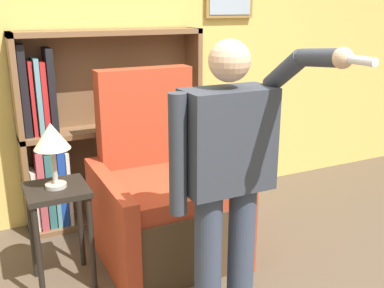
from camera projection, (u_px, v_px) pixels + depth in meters
wall_back at (114, 50)px, 3.70m from camera, size 8.00×0.11×2.80m
bookcase at (91, 135)px, 3.64m from camera, size 1.49×0.28×1.58m
armchair at (162, 201)px, 3.25m from camera, size 0.91×0.94×1.32m
person_standing at (228, 172)px, 2.32m from camera, size 0.62×0.78×1.60m
side_table at (58, 210)px, 2.82m from camera, size 0.37×0.37×0.68m
table_lamp at (52, 139)px, 2.68m from camera, size 0.22×0.22×0.41m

